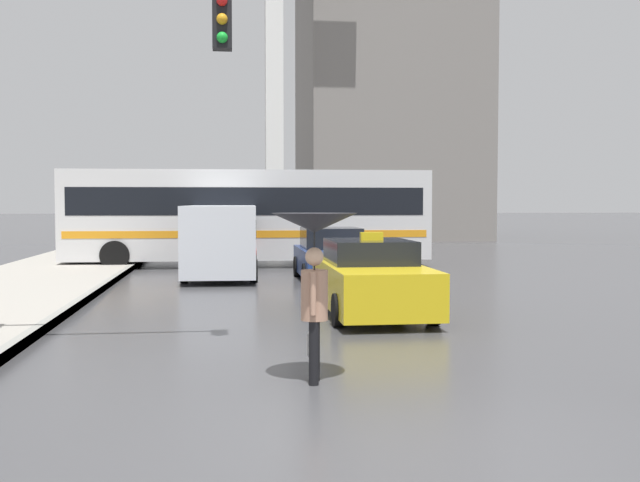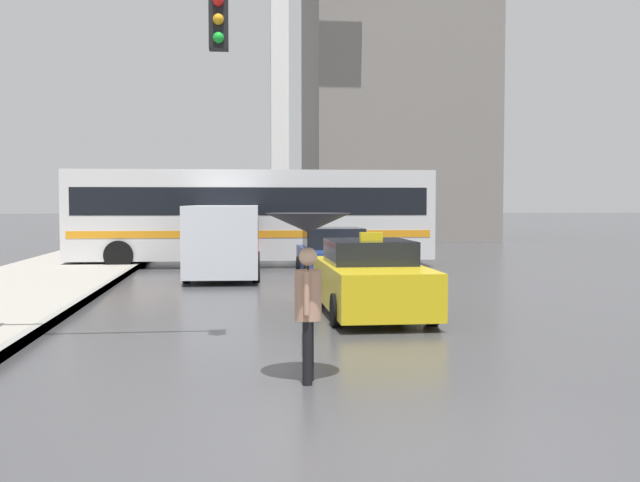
{
  "view_description": "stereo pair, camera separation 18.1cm",
  "coord_description": "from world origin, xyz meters",
  "px_view_note": "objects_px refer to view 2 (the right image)",
  "views": [
    {
      "loc": [
        -1.53,
        -6.4,
        2.19
      ],
      "look_at": [
        0.38,
        8.94,
        1.4
      ],
      "focal_mm": 42.0,
      "sensor_mm": 36.0,
      "label": 1
    },
    {
      "loc": [
        -1.35,
        -6.42,
        2.19
      ],
      "look_at": [
        0.38,
        8.94,
        1.4
      ],
      "focal_mm": 42.0,
      "sensor_mm": 36.0,
      "label": 2
    }
  ],
  "objects_px": {
    "ambulance_van": "(224,237)",
    "monument_cross": "(279,11)",
    "sedan_red": "(334,257)",
    "traffic_light": "(73,86)",
    "pedestrian_with_umbrella": "(308,248)",
    "city_bus": "(252,213)",
    "taxi": "(371,280)"
  },
  "relations": [
    {
      "from": "sedan_red",
      "to": "traffic_light",
      "type": "xyz_separation_m",
      "value": [
        -5.03,
        -9.78,
        3.17
      ]
    },
    {
      "from": "taxi",
      "to": "monument_cross",
      "type": "xyz_separation_m",
      "value": [
        -0.34,
        24.54,
        11.35
      ]
    },
    {
      "from": "pedestrian_with_umbrella",
      "to": "city_bus",
      "type": "bearing_deg",
      "value": 11.57
    },
    {
      "from": "sedan_red",
      "to": "ambulance_van",
      "type": "bearing_deg",
      "value": -26.44
    },
    {
      "from": "ambulance_van",
      "to": "monument_cross",
      "type": "distance_m",
      "value": 19.99
    },
    {
      "from": "monument_cross",
      "to": "ambulance_van",
      "type": "bearing_deg",
      "value": -99.01
    },
    {
      "from": "pedestrian_with_umbrella",
      "to": "taxi",
      "type": "bearing_deg",
      "value": -7.41
    },
    {
      "from": "sedan_red",
      "to": "monument_cross",
      "type": "distance_m",
      "value": 21.38
    },
    {
      "from": "sedan_red",
      "to": "traffic_light",
      "type": "distance_m",
      "value": 11.45
    },
    {
      "from": "pedestrian_with_umbrella",
      "to": "monument_cross",
      "type": "height_order",
      "value": "monument_cross"
    },
    {
      "from": "monument_cross",
      "to": "sedan_red",
      "type": "bearing_deg",
      "value": -88.55
    },
    {
      "from": "taxi",
      "to": "monument_cross",
      "type": "distance_m",
      "value": 27.04
    },
    {
      "from": "taxi",
      "to": "traffic_light",
      "type": "xyz_separation_m",
      "value": [
        -4.91,
        -3.35,
        3.16
      ]
    },
    {
      "from": "taxi",
      "to": "pedestrian_with_umbrella",
      "type": "height_order",
      "value": "pedestrian_with_umbrella"
    },
    {
      "from": "pedestrian_with_umbrella",
      "to": "traffic_light",
      "type": "relative_size",
      "value": 0.38
    },
    {
      "from": "ambulance_van",
      "to": "monument_cross",
      "type": "relative_size",
      "value": 0.27
    },
    {
      "from": "ambulance_van",
      "to": "taxi",
      "type": "bearing_deg",
      "value": 112.2
    },
    {
      "from": "sedan_red",
      "to": "pedestrian_with_umbrella",
      "type": "height_order",
      "value": "pedestrian_with_umbrella"
    },
    {
      "from": "sedan_red",
      "to": "traffic_light",
      "type": "relative_size",
      "value": 0.74
    },
    {
      "from": "pedestrian_with_umbrella",
      "to": "monument_cross",
      "type": "bearing_deg",
      "value": 7.8
    },
    {
      "from": "ambulance_van",
      "to": "city_bus",
      "type": "xyz_separation_m",
      "value": [
        0.89,
        3.7,
        0.66
      ]
    },
    {
      "from": "city_bus",
      "to": "traffic_light",
      "type": "height_order",
      "value": "traffic_light"
    },
    {
      "from": "traffic_light",
      "to": "taxi",
      "type": "bearing_deg",
      "value": 34.29
    },
    {
      "from": "pedestrian_with_umbrella",
      "to": "monument_cross",
      "type": "relative_size",
      "value": 0.1
    },
    {
      "from": "sedan_red",
      "to": "ambulance_van",
      "type": "xyz_separation_m",
      "value": [
        -3.09,
        1.54,
        0.5
      ]
    },
    {
      "from": "monument_cross",
      "to": "pedestrian_with_umbrella",
      "type": "bearing_deg",
      "value": -92.71
    },
    {
      "from": "sedan_red",
      "to": "taxi",
      "type": "bearing_deg",
      "value": 88.9
    },
    {
      "from": "ambulance_van",
      "to": "monument_cross",
      "type": "bearing_deg",
      "value": -97.22
    },
    {
      "from": "pedestrian_with_umbrella",
      "to": "traffic_light",
      "type": "distance_m",
      "value": 4.37
    },
    {
      "from": "city_bus",
      "to": "pedestrian_with_umbrella",
      "type": "relative_size",
      "value": 6.02
    },
    {
      "from": "sedan_red",
      "to": "ambulance_van",
      "type": "distance_m",
      "value": 3.48
    },
    {
      "from": "taxi",
      "to": "monument_cross",
      "type": "height_order",
      "value": "monument_cross"
    }
  ]
}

